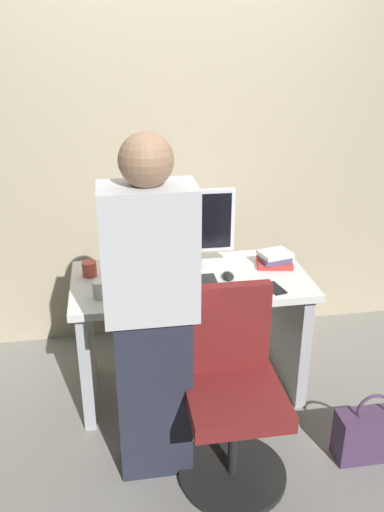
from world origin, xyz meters
TOP-DOWN VIEW (x-y plane):
  - ground_plane at (0.00, 0.00)m, footprint 9.00×9.00m
  - wall_back at (0.00, 0.74)m, footprint 6.40×0.10m
  - desk at (0.00, 0.00)m, footprint 1.30×0.65m
  - office_chair at (0.09, -0.66)m, footprint 0.52×0.52m
  - person_at_desk at (-0.26, -0.57)m, footprint 0.40×0.24m
  - monitor at (-0.00, 0.14)m, footprint 0.54×0.14m
  - keyboard at (-0.09, -0.07)m, footprint 0.43×0.13m
  - mouse at (0.20, -0.05)m, footprint 0.06×0.10m
  - cup_near_keyboard at (-0.49, -0.16)m, footprint 0.07×0.07m
  - cup_by_monitor at (-0.55, 0.11)m, footprint 0.08×0.08m
  - book_stack at (0.50, 0.08)m, footprint 0.22×0.19m
  - cell_phone at (0.42, -0.21)m, footprint 0.10×0.16m
  - handbag at (0.80, -0.69)m, footprint 0.34×0.14m

SIDE VIEW (x-z plane):
  - ground_plane at x=0.00m, z-range 0.00..0.00m
  - handbag at x=0.80m, z-range -0.05..0.33m
  - office_chair at x=0.09m, z-range -0.04..0.90m
  - desk at x=0.00m, z-range 0.13..0.87m
  - cell_phone at x=0.42m, z-range 0.74..0.74m
  - keyboard at x=-0.09m, z-range 0.74..0.76m
  - mouse at x=0.20m, z-range 0.74..0.77m
  - cup_by_monitor at x=-0.55m, z-range 0.74..0.82m
  - book_stack at x=0.50m, z-range 0.73..0.82m
  - cup_near_keyboard at x=-0.49m, z-range 0.74..0.82m
  - person_at_desk at x=-0.26m, z-range 0.02..1.66m
  - monitor at x=0.00m, z-range 0.76..1.22m
  - wall_back at x=0.00m, z-range 0.00..3.00m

